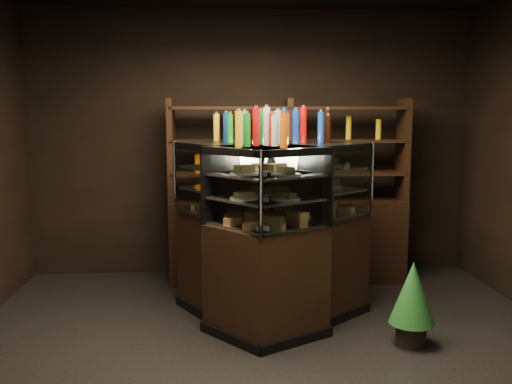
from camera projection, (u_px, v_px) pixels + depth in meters
ground at (273, 362)px, 4.29m from camera, size 5.00×5.00×0.00m
room_shell at (274, 101)px, 4.01m from camera, size 5.02×5.02×3.01m
display_case at (269, 263)px, 5.07m from camera, size 1.84×1.63×1.59m
food_display at (269, 187)px, 4.97m from camera, size 1.36×1.23×0.48m
bottles_top at (269, 128)px, 4.90m from camera, size 1.18×1.09×0.30m
potted_conifer at (413, 291)px, 4.54m from camera, size 0.36×0.36×0.78m
back_shelving at (288, 227)px, 6.25m from camera, size 2.58×0.48×2.00m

